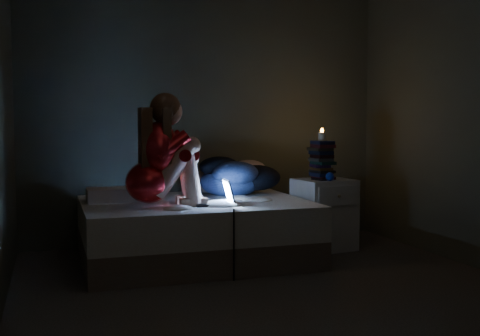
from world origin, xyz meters
name	(u,v)px	position (x,y,z in m)	size (l,w,h in m)	color
floor	(278,293)	(0.00, 0.00, -0.01)	(3.60, 3.80, 0.02)	#292521
wall_back	(207,112)	(0.00, 1.91, 1.30)	(3.60, 0.02, 2.60)	#3B3C36
wall_front	(469,91)	(0.00, -1.91, 1.30)	(3.60, 0.02, 2.60)	#3B3C36
bed	(195,231)	(-0.32, 1.10, 0.26)	(1.89, 1.42, 0.52)	beige
pillow	(111,195)	(-1.01, 1.28, 0.58)	(0.40, 0.28, 0.11)	white
woman	(148,150)	(-0.76, 0.88, 0.97)	(0.56, 0.37, 0.91)	maroon
laptop	(213,192)	(-0.25, 0.79, 0.63)	(0.31, 0.22, 0.22)	black
clothes_pile	(231,175)	(0.10, 1.43, 0.70)	(0.62, 0.50, 0.37)	#0E2152
nightstand	(324,214)	(0.94, 1.18, 0.33)	(0.49, 0.44, 0.66)	silver
book_stack	(322,161)	(0.93, 1.22, 0.83)	(0.19, 0.25, 0.35)	black
candle	(322,138)	(0.93, 1.22, 1.05)	(0.07, 0.07, 0.08)	beige
phone	(318,180)	(0.84, 1.12, 0.67)	(0.07, 0.14, 0.01)	black
blue_orb	(328,177)	(0.90, 1.03, 0.70)	(0.08, 0.08, 0.08)	navy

